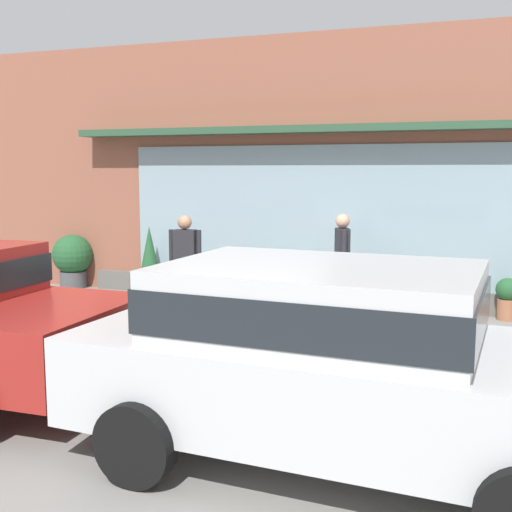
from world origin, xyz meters
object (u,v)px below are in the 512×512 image
Objects in this scene: potted_plant_low_front at (340,277)px; potted_plant_trailing_edge at (426,294)px; potted_plant_window_left at (150,262)px; pedestrian_passerby at (342,257)px; potted_plant_window_right at (73,258)px; pedestrian_with_handbag at (187,259)px; potted_plant_doorstep at (258,279)px; fire_hydrant at (236,293)px; parked_car_silver at (336,353)px; potted_plant_corner_tall at (507,297)px.

potted_plant_trailing_edge is at bearing -1.49° from potted_plant_low_front.
pedestrian_passerby is at bearing -10.63° from potted_plant_window_left.
potted_plant_window_right is at bearing 178.97° from potted_plant_trailing_edge.
pedestrian_with_handbag is 1.27× the size of potted_plant_window_left.
potted_plant_trailing_edge is 0.63× the size of potted_plant_low_front.
pedestrian_passerby is at bearing -21.31° from potted_plant_doorstep.
potted_plant_low_front reaches higher than fire_hydrant.
fire_hydrant is at bearing -146.70° from potted_plant_trailing_edge.
pedestrian_with_handbag is 0.37× the size of parked_car_silver.
potted_plant_window_right is 0.82× the size of potted_plant_window_left.
potted_plant_window_right is at bearing 141.50° from parked_car_silver.
potted_plant_doorstep is at bearing -2.14° from potted_plant_window_left.
potted_plant_window_left is at bearing -4.91° from potted_plant_window_right.
potted_plant_low_front is (-0.20, 0.77, -0.43)m from pedestrian_passerby.
fire_hydrant is at bearing -35.36° from potted_plant_window_left.
potted_plant_low_front reaches higher than potted_plant_corner_tall.
potted_plant_trailing_edge is at bearing 90.97° from parked_car_silver.
potted_plant_trailing_edge is at bearing 0.38° from potted_plant_window_left.
potted_plant_trailing_edge is 2.82m from potted_plant_doorstep.
potted_plant_low_front is at bearing 6.12° from potted_plant_doorstep.
pedestrian_with_handbag is 2.09× the size of potted_plant_doorstep.
potted_plant_trailing_edge is at bearing -78.63° from pedestrian_passerby.
potted_plant_low_front is (3.55, 0.07, -0.08)m from potted_plant_window_left.
potted_plant_low_front is (1.40, 0.15, 0.09)m from potted_plant_doorstep.
parked_car_silver is 7.40m from potted_plant_window_left.
parked_car_silver is 4.18× the size of potted_plant_window_right.
potted_plant_window_left is (-3.75, 0.70, -0.35)m from pedestrian_passerby.
potted_plant_low_front reaches higher than potted_plant_window_right.
fire_hydrant is 0.92× the size of potted_plant_window_right.
potted_plant_window_left is at bearing 59.62° from pedestrian_passerby.
pedestrian_passerby is 5.05m from parked_car_silver.
parked_car_silver is 6.37× the size of potted_plant_trailing_edge.
potted_plant_low_front is at bearing -5.26° from pedestrian_passerby.
potted_plant_trailing_edge is 1.21m from potted_plant_corner_tall.
pedestrian_with_handbag is 2.47× the size of potted_plant_corner_tall.
potted_plant_window_left reaches higher than potted_plant_doorstep.
pedestrian_with_handbag reaches higher than potted_plant_corner_tall.
fire_hydrant is at bearing 124.12° from parked_car_silver.
pedestrian_passerby is 1.50× the size of potted_plant_low_front.
parked_car_silver is 4.00× the size of potted_plant_low_front.
potted_plant_window_left is (-2.36, 1.68, 0.12)m from fire_hydrant.
potted_plant_corner_tall is (7.97, -0.09, -0.22)m from potted_plant_window_right.
parked_car_silver is at bearing -41.54° from potted_plant_window_right.
potted_plant_window_left is 1.86× the size of potted_plant_trailing_edge.
potted_plant_doorstep is (-1.60, 0.62, -0.52)m from pedestrian_passerby.
pedestrian_passerby is 2.12× the size of potted_plant_doorstep.
potted_plant_doorstep is at bearing -177.93° from potted_plant_corner_tall.
parked_car_silver is 8.76m from potted_plant_window_right.
fire_hydrant is 0.97m from pedestrian_with_handbag.
potted_plant_window_left reaches higher than potted_plant_low_front.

